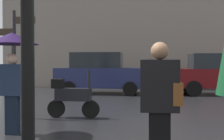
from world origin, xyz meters
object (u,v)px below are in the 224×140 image
street_signpost (15,53)px  parked_scooter (72,97)px  pedestrian_with_bag (161,100)px  parked_car_right (101,73)px  pedestrian_with_umbrella (12,53)px  parked_car_left (222,74)px

street_signpost → parked_scooter: bearing=6.3°
pedestrian_with_bag → parked_car_right: parked_car_right is taller
pedestrian_with_umbrella → street_signpost: street_signpost is taller
parked_scooter → parked_car_right: bearing=107.7°
pedestrian_with_bag → parked_scooter: bearing=-176.0°
parked_scooter → street_signpost: street_signpost is taller
parked_car_left → pedestrian_with_bag: bearing=81.1°
pedestrian_with_umbrella → parked_car_right: bearing=-119.2°
pedestrian_with_umbrella → parked_car_right: (0.64, 7.59, -0.64)m
parked_car_right → pedestrian_with_bag: bearing=-61.8°
parked_car_left → street_signpost: (-6.93, -6.10, 0.74)m
pedestrian_with_bag → parked_car_left: 10.02m
parked_scooter → street_signpost: bearing=-157.1°
parked_scooter → parked_car_right: (-0.11, 5.83, 0.42)m
pedestrian_with_bag → street_signpost: street_signpost is taller
pedestrian_with_bag → street_signpost: bearing=-159.8°
parked_scooter → street_signpost: size_ratio=0.49×
parked_car_left → parked_scooter: bearing=58.4°
street_signpost → parked_car_right: bearing=77.2°
pedestrian_with_bag → parked_car_right: bearing=166.6°
parked_car_right → street_signpost: 6.19m
parked_scooter → parked_car_right: size_ratio=0.33×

